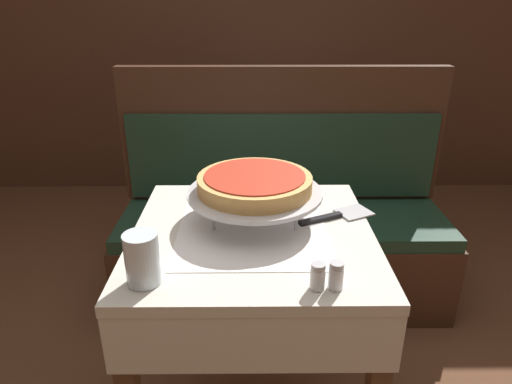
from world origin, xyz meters
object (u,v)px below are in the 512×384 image
(dining_table_front, at_px, (254,267))
(pizza_pan_stand, at_px, (256,194))
(condiment_caddy, at_px, (267,102))
(water_glass_near, at_px, (144,259))
(booth_bench, at_px, (283,236))
(pepper_shaker, at_px, (338,276))
(salt_shaker, at_px, (319,276))
(pizza_server, at_px, (338,215))
(deep_dish_pizza, at_px, (256,183))
(dining_table_rear, at_px, (284,123))

(dining_table_front, bearing_deg, pizza_pan_stand, 85.23)
(condiment_caddy, bearing_deg, water_glass_near, -101.00)
(booth_bench, bearing_deg, condiment_caddy, 95.29)
(booth_bench, relative_size, pepper_shaker, 23.00)
(pepper_shaker, bearing_deg, booth_bench, 92.53)
(salt_shaker, bearing_deg, pizza_server, 73.40)
(dining_table_front, relative_size, water_glass_near, 6.17)
(booth_bench, xyz_separation_m, deep_dish_pizza, (-0.14, -0.71, 0.57))
(dining_table_front, relative_size, dining_table_rear, 0.94)
(salt_shaker, bearing_deg, water_glass_near, 176.05)
(dining_table_rear, distance_m, booth_bench, 0.86)
(booth_bench, height_order, deep_dish_pizza, booth_bench)
(pizza_pan_stand, distance_m, deep_dish_pizza, 0.03)
(deep_dish_pizza, distance_m, condiment_caddy, 1.39)
(deep_dish_pizza, distance_m, salt_shaker, 0.38)
(booth_bench, height_order, salt_shaker, booth_bench)
(deep_dish_pizza, relative_size, salt_shaker, 5.23)
(pepper_shaker, bearing_deg, salt_shaker, -180.00)
(booth_bench, bearing_deg, deep_dish_pizza, -100.77)
(pizza_pan_stand, height_order, pizza_server, pizza_pan_stand)
(booth_bench, xyz_separation_m, condiment_caddy, (-0.06, 0.68, 0.50))
(salt_shaker, height_order, pepper_shaker, pepper_shaker)
(dining_table_front, xyz_separation_m, water_glass_near, (-0.25, -0.25, 0.18))
(dining_table_front, xyz_separation_m, condiment_caddy, (0.08, 1.46, 0.17))
(pizza_pan_stand, distance_m, pizza_server, 0.26)
(pizza_pan_stand, xyz_separation_m, water_glass_near, (-0.26, -0.32, -0.02))
(water_glass_near, distance_m, salt_shaker, 0.40)
(booth_bench, bearing_deg, water_glass_near, -110.91)
(water_glass_near, xyz_separation_m, condiment_caddy, (0.33, 1.71, -0.01))
(booth_bench, bearing_deg, dining_table_front, -100.23)
(dining_table_front, xyz_separation_m, pepper_shaker, (0.19, -0.28, 0.15))
(water_glass_near, relative_size, salt_shaker, 1.96)
(pizza_server, xyz_separation_m, water_glass_near, (-0.51, -0.34, 0.06))
(water_glass_near, bearing_deg, dining_table_front, 44.48)
(pepper_shaker, bearing_deg, pizza_pan_stand, 117.61)
(dining_table_rear, distance_m, pepper_shaker, 1.84)
(dining_table_rear, xyz_separation_m, salt_shaker, (-0.04, -1.84, 0.13))
(condiment_caddy, bearing_deg, booth_bench, -84.71)
(dining_table_front, height_order, booth_bench, booth_bench)
(pizza_server, bearing_deg, condiment_caddy, 97.31)
(condiment_caddy, bearing_deg, dining_table_front, -93.10)
(pepper_shaker, bearing_deg, water_glass_near, 176.42)
(dining_table_rear, relative_size, pizza_pan_stand, 2.07)
(booth_bench, height_order, water_glass_near, booth_bench)
(deep_dish_pizza, relative_size, water_glass_near, 2.67)
(pizza_pan_stand, distance_m, salt_shaker, 0.38)
(dining_table_rear, distance_m, salt_shaker, 1.84)
(salt_shaker, relative_size, condiment_caddy, 0.34)
(dining_table_front, distance_m, pizza_server, 0.30)
(booth_bench, relative_size, deep_dish_pizza, 4.60)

